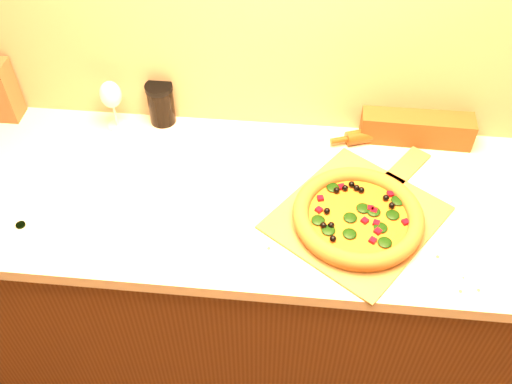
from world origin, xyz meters
name	(u,v)px	position (x,y,z in m)	size (l,w,h in m)	color
cabinet	(277,286)	(0.00, 1.43, 0.43)	(2.80, 0.65, 0.86)	#4D2710
countertop	(281,200)	(0.00, 1.43, 0.88)	(2.84, 0.68, 0.04)	beige
pizza_peel	(360,214)	(0.23, 1.37, 0.90)	(0.56, 0.60, 0.01)	olive
pizza	(358,217)	(0.22, 1.34, 0.93)	(0.36, 0.36, 0.05)	#C17A30
bottle_cap	(21,225)	(-0.71, 1.24, 0.90)	(0.03, 0.03, 0.01)	black
rolling_pin	(381,133)	(0.30, 1.70, 0.92)	(0.32, 0.13, 0.05)	#5E3010
bread_bag	(416,125)	(0.41, 1.73, 0.95)	(0.35, 0.11, 0.10)	brown
wine_glass	(111,96)	(-0.56, 1.68, 1.02)	(0.07, 0.07, 0.17)	silver
dark_jar	(161,103)	(-0.41, 1.73, 0.97)	(0.09, 0.09, 0.14)	black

